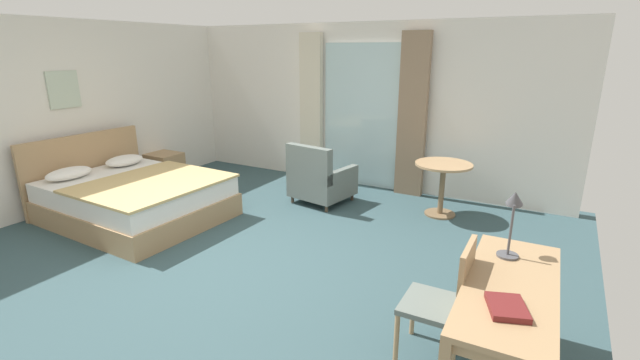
# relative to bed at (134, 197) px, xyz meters

# --- Properties ---
(ground) EXTENTS (6.80, 7.11, 0.10)m
(ground) POSITION_rel_bed_xyz_m (1.91, -0.40, -0.34)
(ground) COLOR #334C51
(wall_back) EXTENTS (6.40, 0.12, 2.54)m
(wall_back) POSITION_rel_bed_xyz_m (1.91, 2.90, 0.98)
(wall_back) COLOR silver
(wall_back) RESTS_ON ground
(wall_left) EXTENTS (0.12, 6.71, 2.54)m
(wall_left) POSITION_rel_bed_xyz_m (-1.23, -0.40, 0.98)
(wall_left) COLOR silver
(wall_left) RESTS_ON ground
(balcony_glass_door) EXTENTS (1.28, 0.02, 2.23)m
(balcony_glass_door) POSITION_rel_bed_xyz_m (1.96, 2.82, 0.82)
(balcony_glass_door) COLOR silver
(balcony_glass_door) RESTS_ON ground
(curtain_panel_left) EXTENTS (0.38, 0.10, 2.39)m
(curtain_panel_left) POSITION_rel_bed_xyz_m (1.10, 2.72, 0.90)
(curtain_panel_left) COLOR beige
(curtain_panel_left) RESTS_ON ground
(curtain_panel_right) EXTENTS (0.42, 0.10, 2.39)m
(curtain_panel_right) POSITION_rel_bed_xyz_m (2.82, 2.72, 0.90)
(curtain_panel_right) COLOR #897056
(curtain_panel_right) RESTS_ON ground
(bed) EXTENTS (2.22, 1.77, 1.01)m
(bed) POSITION_rel_bed_xyz_m (0.00, 0.00, 0.00)
(bed) COLOR tan
(bed) RESTS_ON ground
(nightstand) EXTENTS (0.52, 0.46, 0.49)m
(nightstand) POSITION_rel_bed_xyz_m (-0.93, 1.35, -0.05)
(nightstand) COLOR tan
(nightstand) RESTS_ON ground
(writing_desk) EXTENTS (0.57, 1.44, 0.74)m
(writing_desk) POSITION_rel_bed_xyz_m (4.62, -0.82, 0.35)
(writing_desk) COLOR tan
(writing_desk) RESTS_ON ground
(desk_chair) EXTENTS (0.43, 0.43, 0.92)m
(desk_chair) POSITION_rel_bed_xyz_m (4.23, -0.78, 0.21)
(desk_chair) COLOR slate
(desk_chair) RESTS_ON ground
(desk_lamp) EXTENTS (0.15, 0.22, 0.48)m
(desk_lamp) POSITION_rel_bed_xyz_m (4.54, -0.37, 0.76)
(desk_lamp) COLOR #4C4C51
(desk_lamp) RESTS_ON writing_desk
(closed_book) EXTENTS (0.27, 0.31, 0.04)m
(closed_book) POSITION_rel_bed_xyz_m (4.63, -1.14, 0.47)
(closed_book) COLOR maroon
(closed_book) RESTS_ON writing_desk
(armchair_by_window) EXTENTS (0.85, 0.85, 0.87)m
(armchair_by_window) POSITION_rel_bed_xyz_m (1.83, 1.71, 0.05)
(armchair_by_window) COLOR slate
(armchair_by_window) RESTS_ON ground
(round_cafe_table) EXTENTS (0.74, 0.74, 0.71)m
(round_cafe_table) POSITION_rel_bed_xyz_m (3.48, 2.08, 0.24)
(round_cafe_table) COLOR tan
(round_cafe_table) RESTS_ON ground
(framed_picture) EXTENTS (0.03, 0.42, 0.49)m
(framed_picture) POSITION_rel_bed_xyz_m (-1.15, -0.00, 1.32)
(framed_picture) COLOR #B7C6B2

